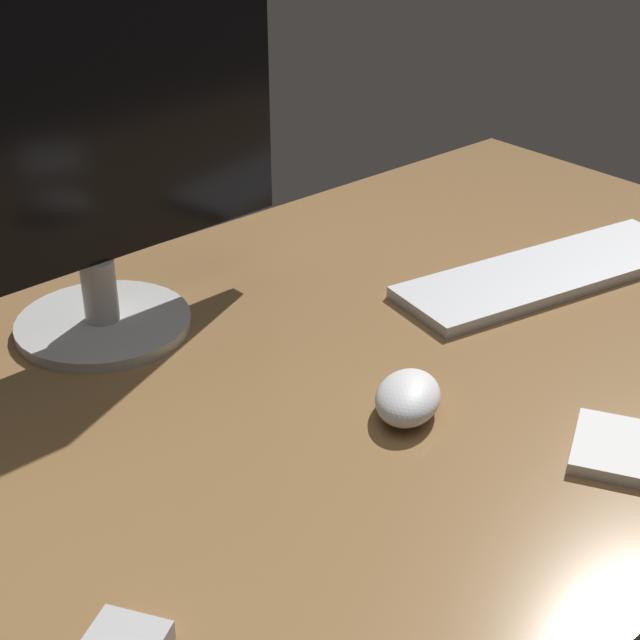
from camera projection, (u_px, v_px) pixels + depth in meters
desk at (369, 369)px, 108.61cm from camera, size 140.00×84.00×2.00cm
monitor at (80, 128)px, 102.98cm from camera, size 50.39×20.36×46.84cm
keyboard at (551, 273)px, 125.87cm from camera, size 43.77×19.64×1.46cm
computer_mouse at (408, 397)px, 98.51cm from camera, size 11.66×10.81×3.64cm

